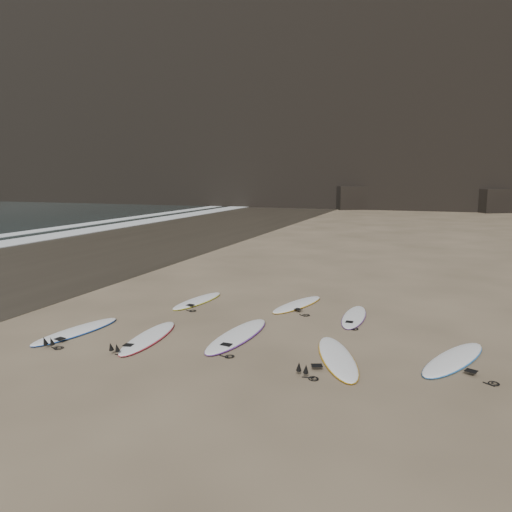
# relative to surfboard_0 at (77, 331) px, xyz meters

# --- Properties ---
(ground) EXTENTS (240.00, 240.00, 0.00)m
(ground) POSITION_rel_surfboard_0_xyz_m (4.64, 0.84, -0.04)
(ground) COLOR #897559
(ground) RESTS_ON ground
(wet_sand) EXTENTS (12.00, 200.00, 0.01)m
(wet_sand) POSITION_rel_surfboard_0_xyz_m (-8.36, 10.84, -0.04)
(wet_sand) COLOR #383026
(wet_sand) RESTS_ON ground
(foam_near) EXTENTS (2.20, 200.00, 0.05)m
(foam_near) POSITION_rel_surfboard_0_xyz_m (-13.86, 10.84, -0.02)
(foam_near) COLOR white
(foam_near) RESTS_ON ground
(surfboard_0) EXTENTS (0.99, 2.51, 0.09)m
(surfboard_0) POSITION_rel_surfboard_0_xyz_m (0.00, 0.00, 0.00)
(surfboard_0) COLOR white
(surfboard_0) RESTS_ON ground
(surfboard_1) EXTENTS (0.82, 2.51, 0.09)m
(surfboard_1) POSITION_rel_surfboard_0_xyz_m (1.84, 0.17, 0.00)
(surfboard_1) COLOR white
(surfboard_1) RESTS_ON ground
(surfboard_2) EXTENTS (0.86, 2.82, 0.10)m
(surfboard_2) POSITION_rel_surfboard_0_xyz_m (3.66, 0.97, 0.01)
(surfboard_2) COLOR white
(surfboard_2) RESTS_ON ground
(surfboard_3) EXTENTS (1.51, 2.59, 0.09)m
(surfboard_3) POSITION_rel_surfboard_0_xyz_m (6.06, 0.37, 0.00)
(surfboard_3) COLOR white
(surfboard_3) RESTS_ON ground
(surfboard_4) EXTENTS (1.56, 2.58, 0.09)m
(surfboard_4) POSITION_rel_surfboard_0_xyz_m (8.24, 1.08, 0.00)
(surfboard_4) COLOR white
(surfboard_4) RESTS_ON ground
(surfboard_5) EXTENTS (0.85, 2.34, 0.08)m
(surfboard_5) POSITION_rel_surfboard_0_xyz_m (1.37, 3.55, -0.00)
(surfboard_5) COLOR white
(surfboard_5) RESTS_ON ground
(surfboard_6) EXTENTS (1.21, 2.39, 0.08)m
(surfboard_6) POSITION_rel_surfboard_0_xyz_m (4.21, 4.13, -0.00)
(surfboard_6) COLOR white
(surfboard_6) RESTS_ON ground
(surfboard_7) EXTENTS (0.59, 2.23, 0.08)m
(surfboard_7) POSITION_rel_surfboard_0_xyz_m (5.91, 3.43, -0.00)
(surfboard_7) COLOR white
(surfboard_7) RESTS_ON ground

